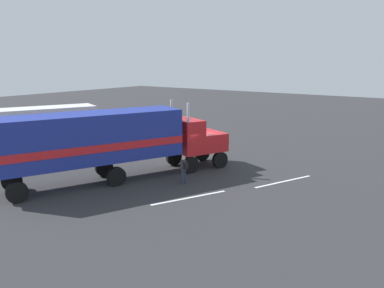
# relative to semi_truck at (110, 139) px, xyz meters

# --- Properties ---
(ground_plane) EXTENTS (120.00, 120.00, 0.00)m
(ground_plane) POSITION_rel_semi_truck_xyz_m (5.08, -2.07, -2.52)
(ground_plane) COLOR #2D2D30
(lane_stripe_near) EXTENTS (4.03, 2.07, 0.01)m
(lane_stripe_near) POSITION_rel_semi_truck_xyz_m (0.24, -5.57, -2.52)
(lane_stripe_near) COLOR silver
(lane_stripe_near) RESTS_ON ground_plane
(lane_stripe_mid) EXTENTS (4.10, 1.89, 0.01)m
(lane_stripe_mid) POSITION_rel_semi_truck_xyz_m (5.72, -8.55, -2.52)
(lane_stripe_mid) COLOR silver
(lane_stripe_mid) RESTS_ON ground_plane
(semi_truck) EXTENTS (13.96, 8.02, 4.50)m
(semi_truck) POSITION_rel_semi_truck_xyz_m (0.00, 0.00, 0.00)
(semi_truck) COLOR red
(semi_truck) RESTS_ON ground_plane
(person_bystander) EXTENTS (0.35, 0.47, 1.63)m
(person_bystander) POSITION_rel_semi_truck_xyz_m (1.96, -3.91, -1.63)
(person_bystander) COLOR #2D3347
(person_bystander) RESTS_ON ground_plane
(parked_bus) EXTENTS (11.09, 6.79, 3.40)m
(parked_bus) POSITION_rel_semi_truck_xyz_m (1.27, 11.13, -0.46)
(parked_bus) COLOR silver
(parked_bus) RESTS_ON ground_plane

